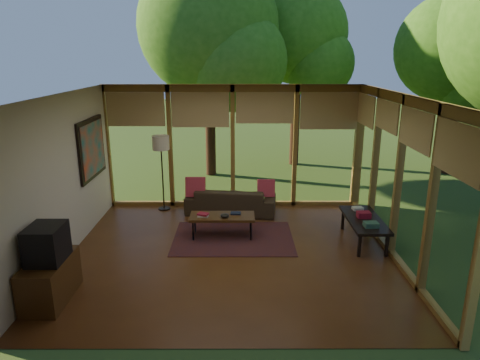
{
  "coord_description": "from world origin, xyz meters",
  "views": [
    {
      "loc": [
        0.14,
        -6.72,
        3.27
      ],
      "look_at": [
        0.16,
        0.7,
        1.11
      ],
      "focal_mm": 32.0,
      "sensor_mm": 36.0,
      "label": 1
    }
  ],
  "objects_px": {
    "media_cabinet": "(50,280)",
    "floor_lamp": "(161,147)",
    "side_console": "(364,221)",
    "television": "(47,243)",
    "sofa": "(231,200)",
    "coffee_table": "(222,217)"
  },
  "relations": [
    {
      "from": "television",
      "to": "coffee_table",
      "type": "xyz_separation_m",
      "value": [
        2.28,
        2.16,
        -0.46
      ]
    },
    {
      "from": "media_cabinet",
      "to": "side_console",
      "type": "distance_m",
      "value": 5.24
    },
    {
      "from": "coffee_table",
      "to": "side_console",
      "type": "height_order",
      "value": "side_console"
    },
    {
      "from": "sofa",
      "to": "side_console",
      "type": "xyz_separation_m",
      "value": [
        2.44,
        -1.52,
        0.13
      ]
    },
    {
      "from": "coffee_table",
      "to": "side_console",
      "type": "xyz_separation_m",
      "value": [
        2.57,
        -0.24,
        0.02
      ]
    },
    {
      "from": "floor_lamp",
      "to": "side_console",
      "type": "height_order",
      "value": "floor_lamp"
    },
    {
      "from": "media_cabinet",
      "to": "floor_lamp",
      "type": "height_order",
      "value": "floor_lamp"
    },
    {
      "from": "floor_lamp",
      "to": "coffee_table",
      "type": "relative_size",
      "value": 1.38
    },
    {
      "from": "media_cabinet",
      "to": "television",
      "type": "bearing_deg",
      "value": 0.0
    },
    {
      "from": "sofa",
      "to": "side_console",
      "type": "distance_m",
      "value": 2.88
    },
    {
      "from": "floor_lamp",
      "to": "coffee_table",
      "type": "distance_m",
      "value": 2.26
    },
    {
      "from": "sofa",
      "to": "television",
      "type": "xyz_separation_m",
      "value": [
        -2.41,
        -3.44,
        0.57
      ]
    },
    {
      "from": "floor_lamp",
      "to": "coffee_table",
      "type": "xyz_separation_m",
      "value": [
        1.35,
        -1.5,
        -1.01
      ]
    },
    {
      "from": "television",
      "to": "coffee_table",
      "type": "relative_size",
      "value": 0.46
    },
    {
      "from": "sofa",
      "to": "floor_lamp",
      "type": "relative_size",
      "value": 1.15
    },
    {
      "from": "television",
      "to": "coffee_table",
      "type": "distance_m",
      "value": 3.17
    },
    {
      "from": "coffee_table",
      "to": "media_cabinet",
      "type": "bearing_deg",
      "value": -136.8
    },
    {
      "from": "side_console",
      "to": "television",
      "type": "bearing_deg",
      "value": -158.4
    },
    {
      "from": "floor_lamp",
      "to": "sofa",
      "type": "bearing_deg",
      "value": -8.32
    },
    {
      "from": "sofa",
      "to": "floor_lamp",
      "type": "bearing_deg",
      "value": -0.95
    },
    {
      "from": "sofa",
      "to": "coffee_table",
      "type": "height_order",
      "value": "sofa"
    },
    {
      "from": "television",
      "to": "floor_lamp",
      "type": "relative_size",
      "value": 0.33
    }
  ]
}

